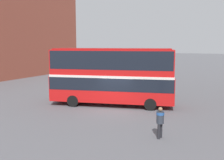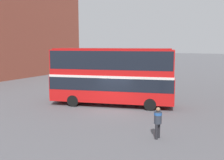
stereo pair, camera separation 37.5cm
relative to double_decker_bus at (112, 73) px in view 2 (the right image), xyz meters
name	(u,v)px [view 2 (the right image)]	position (x,y,z in m)	size (l,w,h in m)	color
ground_plane	(113,111)	(0.96, -1.62, -2.74)	(240.00, 240.00, 0.00)	#5B5B60
double_decker_bus	(112,73)	(0.00, 0.00, 0.00)	(10.56, 5.40, 4.81)	red
pedestrian_foreground	(158,120)	(6.03, -5.65, -1.65)	(0.49, 0.49, 1.77)	#232328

